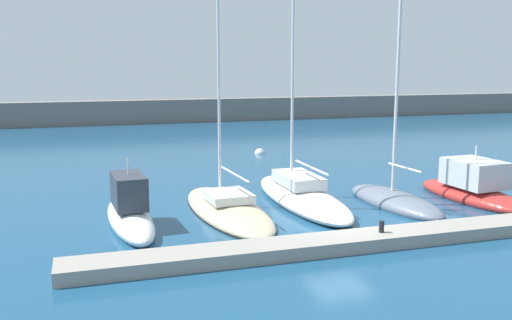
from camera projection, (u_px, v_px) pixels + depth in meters
ground_plane at (340, 230)px, 22.87m from camera, size 120.00×120.00×0.00m
dock_pier at (366, 240)px, 20.81m from camera, size 22.00×1.53×0.49m
breakwater_seawall at (170, 111)px, 64.34m from camera, size 108.00×2.01×2.63m
motorboat_white_nearest at (129, 212)px, 23.33m from camera, size 2.09×6.97×3.17m
sailboat_sand_second at (227, 208)px, 25.45m from camera, size 3.47×9.36×15.76m
sailboat_ivory_third at (301, 193)px, 27.27m from camera, size 2.79×9.92×21.86m
sailboat_slate_fourth at (394, 200)px, 26.89m from camera, size 2.73×6.88×11.55m
motorboat_red_fifth at (472, 188)px, 27.93m from camera, size 2.80×7.17×3.10m
mooring_buoy_white at (260, 153)px, 42.29m from camera, size 0.77×0.77×0.77m
dock_bollard at (381, 227)px, 20.92m from camera, size 0.20×0.20×0.44m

